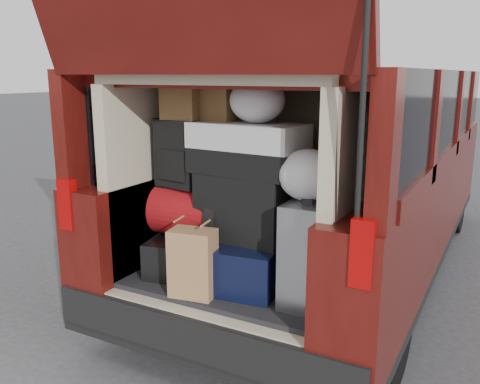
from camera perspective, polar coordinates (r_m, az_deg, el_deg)
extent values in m
plane|color=#333335|center=(3.23, -1.55, -19.72)|extent=(80.00, 80.00, 0.00)
cylinder|color=black|center=(3.79, -9.39, -9.27)|extent=(0.24, 0.64, 0.64)
cylinder|color=black|center=(3.15, 15.80, -14.52)|extent=(0.24, 0.64, 0.64)
cylinder|color=black|center=(6.59, 8.43, 0.41)|extent=(0.24, 0.64, 0.64)
cylinder|color=black|center=(6.24, 22.69, -1.20)|extent=(0.24, 0.64, 0.64)
cube|color=black|center=(4.86, 10.82, -5.00)|extent=(1.90, 4.85, 0.08)
cube|color=#480E0B|center=(5.03, 2.50, 1.02)|extent=(0.33, 4.85, 0.80)
cube|color=#480E0B|center=(4.58, 20.42, -1.01)|extent=(0.33, 4.85, 0.80)
cube|color=#480E0B|center=(4.63, 11.61, 12.57)|extent=(1.82, 4.46, 0.10)
cube|color=black|center=(4.88, 1.05, 9.43)|extent=(0.12, 4.25, 0.68)
cube|color=black|center=(4.36, 22.24, 8.03)|extent=(0.12, 4.25, 0.68)
cube|color=black|center=(2.82, -4.66, -15.64)|extent=(1.86, 0.16, 0.22)
cube|color=#990505|center=(3.10, -18.76, -1.31)|extent=(0.10, 0.06, 0.30)
cube|color=#990505|center=(2.21, 13.61, -6.70)|extent=(0.10, 0.06, 0.30)
cube|color=black|center=(3.21, 0.89, -9.52)|extent=(1.24, 1.05, 0.06)
cube|color=#BFB193|center=(3.38, -9.05, 2.22)|extent=(0.08, 1.05, 1.15)
cube|color=#BFB193|center=(2.79, 13.04, -0.26)|extent=(0.08, 1.05, 1.15)
cube|color=#BFB193|center=(3.52, 5.14, 2.77)|extent=(1.34, 0.06, 1.15)
cube|color=#BFB193|center=(2.96, 0.98, 12.66)|extent=(1.34, 1.05, 0.06)
cylinder|color=black|center=(2.02, 13.50, 9.82)|extent=(0.02, 0.90, 0.76)
cube|color=black|center=(3.31, 0.88, -13.44)|extent=(1.24, 1.05, 0.55)
cube|color=black|center=(3.23, -5.59, -6.70)|extent=(0.51, 0.63, 0.22)
cube|color=black|center=(3.03, 0.49, -7.58)|extent=(0.56, 0.66, 0.26)
cube|color=silver|center=(2.73, 7.94, -6.77)|extent=(0.24, 0.38, 0.56)
cube|color=#AF7B4F|center=(2.83, -5.31, -7.95)|extent=(0.27, 0.20, 0.38)
cube|color=#A00E13|center=(3.13, -5.38, -2.24)|extent=(0.49, 0.34, 0.31)
cube|color=black|center=(2.94, 0.68, -1.61)|extent=(0.55, 0.35, 0.38)
cube|color=black|center=(3.10, -6.72, 4.36)|extent=(0.31, 0.21, 0.41)
cube|color=silver|center=(2.88, 0.90, 4.90)|extent=(0.67, 0.38, 0.29)
cube|color=brown|center=(3.06, -6.15, 10.16)|extent=(0.25, 0.21, 0.22)
cube|color=brown|center=(3.00, -2.32, 10.06)|extent=(0.23, 0.19, 0.22)
ellipsoid|color=silver|center=(2.83, 1.96, 10.24)|extent=(0.34, 0.32, 0.25)
ellipsoid|color=silver|center=(2.64, 7.67, 1.91)|extent=(0.36, 0.34, 0.27)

